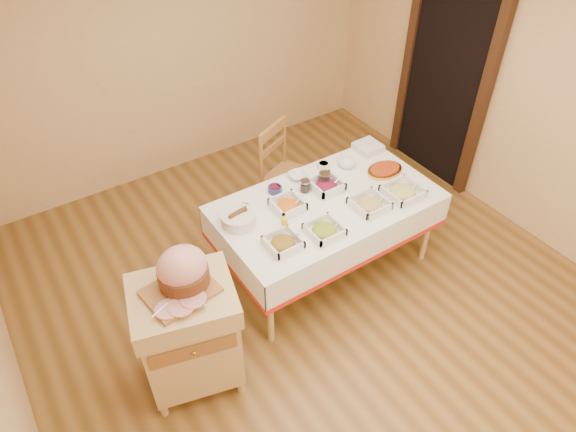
% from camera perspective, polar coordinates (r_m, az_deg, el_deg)
% --- Properties ---
extents(room_shell, '(5.00, 5.00, 5.00)m').
position_cam_1_polar(room_shell, '(3.53, 3.82, 4.20)').
color(room_shell, brown).
rests_on(room_shell, ground).
extents(doorway, '(0.09, 1.10, 2.20)m').
position_cam_1_polar(doorway, '(5.54, 17.10, 14.67)').
color(doorway, black).
rests_on(doorway, ground).
extents(dining_table, '(1.82, 1.02, 0.76)m').
position_cam_1_polar(dining_table, '(4.30, 4.26, -0.00)').
color(dining_table, tan).
rests_on(dining_table, ground).
extents(butcher_cart, '(0.78, 0.70, 0.94)m').
position_cam_1_polar(butcher_cart, '(3.63, -10.95, -12.54)').
color(butcher_cart, tan).
rests_on(butcher_cart, ground).
extents(dining_chair, '(0.60, 0.59, 1.02)m').
position_cam_1_polar(dining_chair, '(4.85, -0.14, 4.50)').
color(dining_chair, '#9B6732').
rests_on(dining_chair, ground).
extents(ham_on_board, '(0.45, 0.43, 0.30)m').
position_cam_1_polar(ham_on_board, '(3.25, -11.66, -6.12)').
color(ham_on_board, '#9B6732').
rests_on(ham_on_board, butcher_cart).
extents(serving_dish_a, '(0.25, 0.24, 0.11)m').
position_cam_1_polar(serving_dish_a, '(3.77, -0.55, -2.98)').
color(serving_dish_a, silver).
rests_on(serving_dish_a, dining_table).
extents(serving_dish_b, '(0.25, 0.25, 0.10)m').
position_cam_1_polar(serving_dish_b, '(3.88, 4.06, -1.56)').
color(serving_dish_b, silver).
rests_on(serving_dish_b, dining_table).
extents(serving_dish_c, '(0.27, 0.27, 0.11)m').
position_cam_1_polar(serving_dish_c, '(4.15, 9.04, 1.34)').
color(serving_dish_c, silver).
rests_on(serving_dish_c, dining_table).
extents(serving_dish_d, '(0.29, 0.29, 0.11)m').
position_cam_1_polar(serving_dish_d, '(4.33, 12.63, 2.67)').
color(serving_dish_d, silver).
rests_on(serving_dish_d, dining_table).
extents(serving_dish_e, '(0.25, 0.24, 0.11)m').
position_cam_1_polar(serving_dish_e, '(4.09, -0.04, 1.23)').
color(serving_dish_e, silver).
rests_on(serving_dish_e, dining_table).
extents(serving_dish_f, '(0.26, 0.25, 0.12)m').
position_cam_1_polar(serving_dish_f, '(4.30, 4.27, 3.42)').
color(serving_dish_f, silver).
rests_on(serving_dish_f, dining_table).
extents(small_bowl_left, '(0.11, 0.11, 0.05)m').
position_cam_1_polar(small_bowl_left, '(4.08, -4.91, 0.87)').
color(small_bowl_left, silver).
rests_on(small_bowl_left, dining_table).
extents(small_bowl_mid, '(0.12, 0.12, 0.05)m').
position_cam_1_polar(small_bowl_mid, '(4.27, -1.47, 3.03)').
color(small_bowl_mid, navy).
rests_on(small_bowl_mid, dining_table).
extents(small_bowl_right, '(0.10, 0.10, 0.05)m').
position_cam_1_polar(small_bowl_right, '(4.55, 3.97, 5.65)').
color(small_bowl_right, silver).
rests_on(small_bowl_right, dining_table).
extents(bowl_white_imported, '(0.18, 0.18, 0.04)m').
position_cam_1_polar(bowl_white_imported, '(4.43, 1.11, 4.52)').
color(bowl_white_imported, silver).
rests_on(bowl_white_imported, dining_table).
extents(bowl_small_imported, '(0.16, 0.16, 0.05)m').
position_cam_1_polar(bowl_small_imported, '(4.59, 6.56, 5.79)').
color(bowl_small_imported, silver).
rests_on(bowl_small_imported, dining_table).
extents(preserve_jar_left, '(0.08, 0.08, 0.11)m').
position_cam_1_polar(preserve_jar_left, '(4.26, 1.89, 3.31)').
color(preserve_jar_left, silver).
rests_on(preserve_jar_left, dining_table).
extents(preserve_jar_right, '(0.10, 0.10, 0.12)m').
position_cam_1_polar(preserve_jar_right, '(4.33, 4.07, 4.08)').
color(preserve_jar_right, silver).
rests_on(preserve_jar_right, dining_table).
extents(mustard_bottle, '(0.05, 0.05, 0.16)m').
position_cam_1_polar(mustard_bottle, '(3.86, -0.39, -0.88)').
color(mustard_bottle, yellow).
rests_on(mustard_bottle, dining_table).
extents(bread_basket, '(0.27, 0.27, 0.12)m').
position_cam_1_polar(bread_basket, '(3.96, -5.54, -0.30)').
color(bread_basket, silver).
rests_on(bread_basket, dining_table).
extents(plate_stack, '(0.22, 0.22, 0.07)m').
position_cam_1_polar(plate_stack, '(4.82, 8.87, 7.55)').
color(plate_stack, silver).
rests_on(plate_stack, dining_table).
extents(brass_platter, '(0.33, 0.24, 0.04)m').
position_cam_1_polar(brass_platter, '(4.57, 10.69, 5.05)').
color(brass_platter, gold).
rests_on(brass_platter, dining_table).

